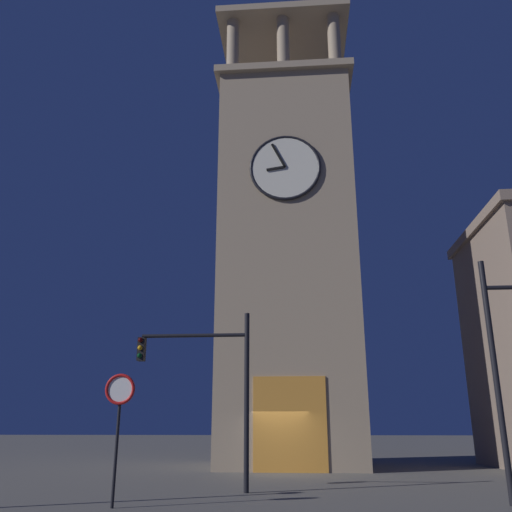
# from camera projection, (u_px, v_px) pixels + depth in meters

# --- Properties ---
(ground_plane) EXTENTS (200.00, 200.00, 0.00)m
(ground_plane) POSITION_uv_depth(u_px,v_px,m) (280.00, 474.00, 21.99)
(ground_plane) COLOR #56544F
(clocktower) EXTENTS (7.47, 7.59, 26.78)m
(clocktower) POSITION_uv_depth(u_px,v_px,m) (288.00, 257.00, 29.17)
(clocktower) COLOR gray
(clocktower) RESTS_ON ground_plane
(traffic_signal_near) EXTENTS (3.63, 0.41, 5.39)m
(traffic_signal_near) POSITION_uv_depth(u_px,v_px,m) (209.00, 373.00, 16.94)
(traffic_signal_near) COLOR black
(traffic_signal_near) RESTS_ON ground_plane
(no_horn_sign) EXTENTS (0.78, 0.14, 3.17)m
(no_horn_sign) POSITION_uv_depth(u_px,v_px,m) (119.00, 401.00, 13.57)
(no_horn_sign) COLOR black
(no_horn_sign) RESTS_ON ground_plane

